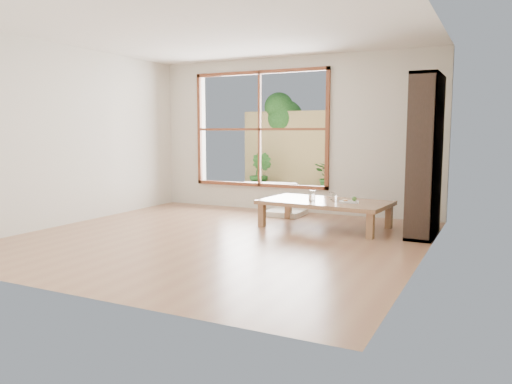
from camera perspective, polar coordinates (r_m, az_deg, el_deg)
ground at (r=6.45m, az=-4.20°, el=-5.25°), size 5.00×5.00×0.00m
low_table at (r=7.14m, az=7.91°, el=-1.34°), size 1.85×1.14×0.39m
floor_cushion at (r=8.17m, az=3.41°, el=-2.37°), size 0.59×0.59×0.08m
bookshelf at (r=6.82m, az=18.77°, el=3.89°), size 0.33×0.94×2.08m
glass_tall at (r=7.05m, az=6.46°, el=-0.43°), size 0.08×0.08×0.15m
glass_mid at (r=7.09m, az=8.97°, el=-0.63°), size 0.07×0.07×0.10m
glass_short at (r=7.27m, az=8.65°, el=-0.42°), size 0.08×0.08×0.10m
glass_small at (r=7.18m, az=6.30°, el=-0.56°), size 0.07×0.07×0.08m
food_tray at (r=6.98m, az=10.66°, el=-1.03°), size 0.31×0.25×0.08m
deck at (r=9.86m, az=3.33°, el=-1.03°), size 2.80×2.00×0.05m
garden_bench at (r=9.82m, az=1.63°, el=0.74°), size 1.11×0.63×0.34m
bamboo_fence at (r=10.70m, az=5.47°, el=4.41°), size 2.80×0.06×1.80m
shrub_right at (r=10.04m, az=9.02°, el=1.86°), size 1.06×1.00×0.93m
shrub_left at (r=10.64m, az=0.53°, el=2.14°), size 0.54×0.46×0.90m
garden_tree at (r=11.23m, az=2.80°, el=8.25°), size 1.04×0.85×2.22m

